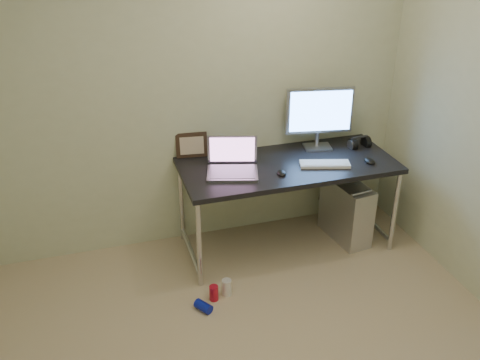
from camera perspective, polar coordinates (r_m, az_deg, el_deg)
name	(u,v)px	position (r m, az deg, el deg)	size (l,w,h in m)	color
wall_back	(191,95)	(4.14, -5.23, 9.00)	(3.50, 0.02, 2.50)	beige
desk	(288,172)	(4.21, 5.12, 0.88)	(1.68, 0.74, 0.75)	black
tower_computer	(346,210)	(4.58, 11.24, -3.20)	(0.28, 0.52, 0.55)	silver
cable_a	(323,177)	(4.77, 8.88, 0.28)	(0.01, 0.01, 0.70)	black
cable_b	(333,179)	(4.80, 9.94, 0.10)	(0.01, 0.01, 0.72)	black
can_red	(214,293)	(3.93, -2.81, -11.95)	(0.06, 0.06, 0.12)	red
can_white	(227,287)	(3.97, -1.43, -11.37)	(0.07, 0.07, 0.13)	white
can_blue	(203,306)	(3.86, -3.93, -13.31)	(0.07, 0.07, 0.13)	#0C19AA
laptop	(232,164)	(4.01, -0.82, 1.73)	(0.45, 0.40, 0.26)	#9E9FA4
monitor	(320,113)	(4.37, 8.48, 7.04)	(0.54, 0.20, 0.51)	#9E9FA4
keyboard	(325,164)	(4.17, 9.03, 1.70)	(0.38, 0.12, 0.02)	white
mouse_right	(370,160)	(4.29, 13.65, 2.11)	(0.08, 0.12, 0.04)	black
mouse_left	(282,172)	(4.00, 4.47, 0.86)	(0.07, 0.11, 0.04)	black
headphones	(359,143)	(4.55, 12.62, 3.84)	(0.18, 0.11, 0.12)	black
picture_frame	(192,145)	(4.25, -5.19, 3.74)	(0.25, 0.03, 0.20)	black
webcam	(237,146)	(4.26, -0.34, 3.64)	(0.04, 0.04, 0.11)	silver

